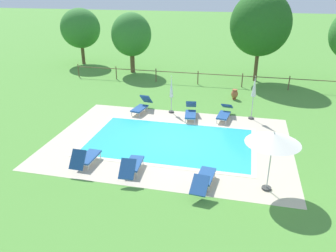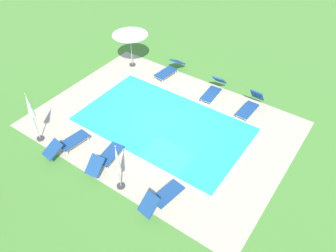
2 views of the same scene
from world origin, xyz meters
name	(u,v)px [view 1 (image 1 of 2)]	position (x,y,z in m)	size (l,w,h in m)	color
ground_plane	(170,141)	(0.00, 0.00, 0.00)	(160.00, 160.00, 0.00)	#518E38
pool_deck_paving	(170,141)	(0.00, 0.00, 0.00)	(11.66, 8.43, 0.01)	beige
swimming_pool_water	(170,141)	(0.00, 0.00, 0.01)	(7.86, 4.63, 0.01)	#2DB7C6
pool_coping_rim	(170,141)	(0.00, 0.00, 0.01)	(8.34, 5.11, 0.01)	beige
sun_lounger_north_near_steps	(225,113)	(2.38, 3.66, 0.36)	(0.84, 2.11, 0.75)	navy
sun_lounger_north_mid	(132,165)	(-0.85, -3.28, 0.38)	(0.73, 1.97, 0.92)	navy
sun_lounger_north_far	(142,106)	(-2.59, 3.63, 0.39)	(0.89, 1.99, 0.93)	navy
sun_lounger_north_end	(204,179)	(2.14, -3.60, 0.36)	(0.79, 2.10, 0.76)	navy
sun_lounger_south_near_corner	(191,111)	(0.46, 3.37, 0.38)	(0.86, 2.04, 0.86)	navy
sun_lounger_south_mid	(86,158)	(-2.95, -3.16, 0.40)	(0.66, 1.85, 1.01)	navy
patio_umbrella_open_foreground	(273,138)	(4.50, -3.21, 2.14)	(1.99, 1.99, 2.39)	#383838
patio_umbrella_closed_row_west	(254,90)	(3.90, 3.98, 1.75)	(0.32, 0.32, 2.54)	#383838
patio_umbrella_closed_row_mid_west	(171,90)	(-0.81, 3.93, 1.39)	(0.32, 0.32, 2.26)	#383838
terracotta_urn_near_fence	(235,94)	(2.78, 7.31, 0.37)	(0.45, 0.45, 0.68)	#A85B38
perimeter_fence	(198,76)	(-0.14, 10.32, 0.69)	(20.05, 0.08, 1.05)	brown
tree_far_west	(261,24)	(4.14, 12.36, 4.38)	(4.54, 4.54, 6.77)	brown
tree_west_mid	(131,35)	(-6.25, 12.82, 3.20)	(3.36, 3.36, 5.01)	brown
tree_east_mid	(80,28)	(-11.95, 14.91, 3.31)	(3.64, 3.64, 5.12)	brown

